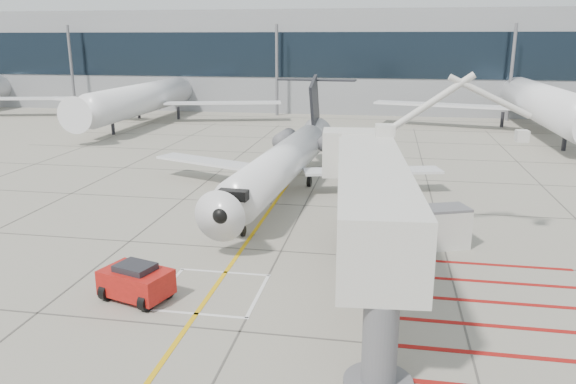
# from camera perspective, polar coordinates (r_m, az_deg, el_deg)

# --- Properties ---
(ground_plane) EXTENTS (260.00, 260.00, 0.00)m
(ground_plane) POSITION_cam_1_polar(r_m,az_deg,el_deg) (24.27, -2.50, -9.42)
(ground_plane) COLOR gray
(ground_plane) RESTS_ON ground
(regional_jet) EXTENTS (23.20, 28.41, 7.09)m
(regional_jet) POSITION_cam_1_polar(r_m,az_deg,el_deg) (34.99, -1.43, 4.43)
(regional_jet) COLOR white
(regional_jet) RESTS_ON ground_plane
(jet_bridge) EXTENTS (10.07, 18.77, 7.25)m
(jet_bridge) POSITION_cam_1_polar(r_m,az_deg,el_deg) (22.11, 8.50, -2.02)
(jet_bridge) COLOR silver
(jet_bridge) RESTS_ON ground_plane
(pushback_tug) EXTENTS (3.09, 2.42, 1.58)m
(pushback_tug) POSITION_cam_1_polar(r_m,az_deg,el_deg) (23.54, -15.17, -8.69)
(pushback_tug) COLOR #B01611
(pushback_tug) RESTS_ON ground_plane
(baggage_cart) EXTENTS (2.31, 1.76, 1.30)m
(baggage_cart) POSITION_cam_1_polar(r_m,az_deg,el_deg) (29.19, 8.77, -3.87)
(baggage_cart) COLOR #5E5E63
(baggage_cart) RESTS_ON ground_plane
(ground_power_unit) EXTENTS (2.99, 2.36, 2.07)m
(ground_power_unit) POSITION_cam_1_polar(r_m,az_deg,el_deg) (29.18, 15.26, -3.45)
(ground_power_unit) COLOR silver
(ground_power_unit) RESTS_ON ground_plane
(cone_nose) EXTENTS (0.40, 0.40, 0.55)m
(cone_nose) POSITION_cam_1_polar(r_m,az_deg,el_deg) (31.85, -7.20, -2.87)
(cone_nose) COLOR #E2400B
(cone_nose) RESTS_ON ground_plane
(cone_side) EXTENTS (0.32, 0.32, 0.44)m
(cone_side) POSITION_cam_1_polar(r_m,az_deg,el_deg) (29.21, 7.37, -4.69)
(cone_side) COLOR orange
(cone_side) RESTS_ON ground_plane
(terminal_building) EXTENTS (180.00, 28.00, 14.00)m
(terminal_building) POSITION_cam_1_polar(r_m,az_deg,el_deg) (91.70, 13.57, 12.94)
(terminal_building) COLOR gray
(terminal_building) RESTS_ON ground_plane
(terminal_glass_band) EXTENTS (180.00, 0.10, 6.00)m
(terminal_glass_band) POSITION_cam_1_polar(r_m,az_deg,el_deg) (77.66, 14.19, 13.28)
(terminal_glass_band) COLOR black
(terminal_glass_band) RESTS_ON ground_plane
(bg_aircraft_b) EXTENTS (32.61, 36.23, 10.87)m
(bg_aircraft_b) POSITION_cam_1_polar(r_m,az_deg,el_deg) (73.79, -13.78, 11.23)
(bg_aircraft_b) COLOR silver
(bg_aircraft_b) RESTS_ON ground_plane
(bg_aircraft_c) EXTENTS (36.13, 40.15, 12.04)m
(bg_aircraft_c) POSITION_cam_1_polar(r_m,az_deg,el_deg) (69.60, 24.11, 10.62)
(bg_aircraft_c) COLOR silver
(bg_aircraft_c) RESTS_ON ground_plane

